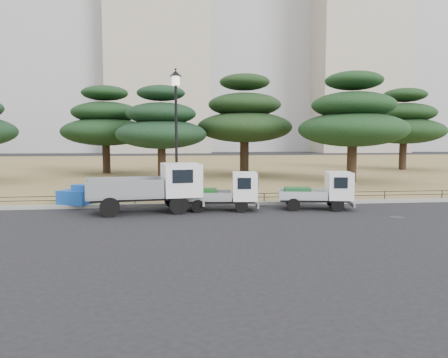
{
  "coord_description": "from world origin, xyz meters",
  "views": [
    {
      "loc": [
        -2.3,
        -17.31,
        3.11
      ],
      "look_at": [
        0.0,
        2.0,
        1.3
      ],
      "focal_mm": 35.0,
      "sensor_mm": 36.0,
      "label": 1
    }
  ],
  "objects": [
    {
      "name": "truck_kei_front",
      "position": [
        0.05,
        1.28,
        0.82
      ],
      "size": [
        3.25,
        1.67,
        1.65
      ],
      "rotation": [
        0.0,
        0.0,
        -0.12
      ],
      "color": "black",
      "rests_on": "ground"
    },
    {
      "name": "tower_center_left",
      "position": [
        -5.0,
        85.0,
        27.5
      ],
      "size": [
        22.0,
        20.0,
        55.0
      ],
      "primitive_type": "cube",
      "color": "#AAA08C",
      "rests_on": "ground"
    },
    {
      "name": "street_lamp",
      "position": [
        -2.1,
        2.9,
        4.22
      ],
      "size": [
        0.54,
        0.54,
        6.02
      ],
      "color": "black",
      "rests_on": "lawn"
    },
    {
      "name": "pine_center_right",
      "position": [
        3.44,
        17.15,
        4.8
      ],
      "size": [
        7.56,
        7.56,
        8.02
      ],
      "color": "black",
      "rests_on": "lawn"
    },
    {
      "name": "lawn",
      "position": [
        0.0,
        30.6,
        0.07
      ],
      "size": [
        120.0,
        56.0,
        0.15
      ],
      "primitive_type": "cube",
      "color": "olive",
      "rests_on": "ground"
    },
    {
      "name": "tower_far_east",
      "position": [
        58.0,
        90.0,
        35.0
      ],
      "size": [
        24.0,
        20.0,
        70.0
      ],
      "primitive_type": "cube",
      "color": "#A0A0A5",
      "rests_on": "ground"
    },
    {
      "name": "tower_east",
      "position": [
        40.0,
        82.0,
        24.0
      ],
      "size": [
        20.0,
        18.0,
        48.0
      ],
      "primitive_type": "cube",
      "color": "#AAA08C",
      "rests_on": "ground"
    },
    {
      "name": "manhole",
      "position": [
        6.5,
        -1.2,
        0.01
      ],
      "size": [
        0.6,
        0.6,
        0.01
      ],
      "primitive_type": "cylinder",
      "color": "#2D2D30",
      "rests_on": "ground"
    },
    {
      "name": "pipe_fence",
      "position": [
        0.0,
        2.75,
        0.44
      ],
      "size": [
        38.0,
        0.04,
        0.4
      ],
      "color": "black",
      "rests_on": "lawn"
    },
    {
      "name": "pine_west_near",
      "position": [
        -7.87,
        20.79,
        4.41
      ],
      "size": [
        7.39,
        7.39,
        7.39
      ],
      "color": "black",
      "rests_on": "lawn"
    },
    {
      "name": "curb",
      "position": [
        0.0,
        2.6,
        0.08
      ],
      "size": [
        120.0,
        0.25,
        0.16
      ],
      "primitive_type": "cube",
      "color": "gray",
      "rests_on": "ground"
    },
    {
      "name": "pine_east_far",
      "position": [
        19.62,
        22.1,
        4.59
      ],
      "size": [
        7.66,
        7.66,
        7.69
      ],
      "color": "black",
      "rests_on": "lawn"
    },
    {
      "name": "truck_large",
      "position": [
        -3.16,
        1.22,
        1.13
      ],
      "size": [
        4.87,
        2.43,
        2.04
      ],
      "rotation": [
        0.0,
        0.0,
        0.13
      ],
      "color": "black",
      "rests_on": "ground"
    },
    {
      "name": "tarp_pile",
      "position": [
        -6.64,
        2.9,
        0.51
      ],
      "size": [
        1.63,
        1.44,
        0.9
      ],
      "rotation": [
        0.0,
        0.0,
        -0.4
      ],
      "color": "#1650AF",
      "rests_on": "lawn"
    },
    {
      "name": "pine_center_left",
      "position": [
        -3.06,
        15.35,
        4.1
      ],
      "size": [
        6.72,
        6.72,
        6.83
      ],
      "color": "black",
      "rests_on": "lawn"
    },
    {
      "name": "truck_kei_rear",
      "position": [
        4.18,
        1.08,
        0.82
      ],
      "size": [
        3.34,
        1.89,
        1.65
      ],
      "rotation": [
        0.0,
        0.0,
        -0.19
      ],
      "color": "black",
      "rests_on": "ground"
    },
    {
      "name": "pine_east_near",
      "position": [
        9.97,
        11.39,
        4.47
      ],
      "size": [
        7.4,
        7.4,
        7.48
      ],
      "color": "black",
      "rests_on": "lawn"
    },
    {
      "name": "ground",
      "position": [
        0.0,
        0.0,
        0.0
      ],
      "size": [
        220.0,
        220.0,
        0.0
      ],
      "primitive_type": "plane",
      "color": "black"
    }
  ]
}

